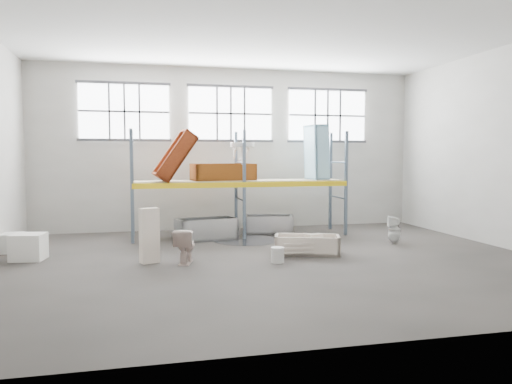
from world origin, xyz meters
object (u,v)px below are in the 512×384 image
object	(u,v)px
cistern_tall	(149,235)
steel_tub_left	(206,229)
toilet_white	(394,230)
rust_tub_flat	(223,172)
bucket	(277,255)
steel_tub_right	(269,224)
carton_near	(28,247)
bathtub_beige	(307,245)
toilet_beige	(185,246)
blue_tub_upright	(316,152)

from	to	relation	value
cistern_tall	steel_tub_left	xyz separation A→B (m)	(1.57, 2.64, -0.29)
toilet_white	rust_tub_flat	distance (m)	4.98
steel_tub_left	bucket	xyz separation A→B (m)	(1.11, -3.25, -0.13)
toilet_white	bucket	size ratio (longest dim) A/B	2.19
steel_tub_right	carton_near	distance (m)	6.67
rust_tub_flat	cistern_tall	bearing A→B (deg)	-123.25
bathtub_beige	toilet_beige	bearing A→B (deg)	-155.63
toilet_beige	blue_tub_upright	size ratio (longest dim) A/B	0.46
toilet_white	bucket	bearing A→B (deg)	-46.18
steel_tub_left	bucket	bearing A→B (deg)	-71.22
steel_tub_left	blue_tub_upright	size ratio (longest dim) A/B	1.00
steel_tub_right	carton_near	xyz separation A→B (m)	(-6.16, -2.55, 0.03)
cistern_tall	rust_tub_flat	size ratio (longest dim) A/B	0.67
bucket	blue_tub_upright	bearing A→B (deg)	59.30
steel_tub_left	steel_tub_right	xyz separation A→B (m)	(1.99, 0.81, -0.04)
steel_tub_left	rust_tub_flat	size ratio (longest dim) A/B	0.91
bathtub_beige	toilet_white	size ratio (longest dim) A/B	2.06
bathtub_beige	toilet_beige	world-z (taller)	toilet_beige
cistern_tall	steel_tub_left	world-z (taller)	cistern_tall
rust_tub_flat	carton_near	world-z (taller)	rust_tub_flat
bathtub_beige	bucket	xyz separation A→B (m)	(-0.92, -0.73, -0.05)
toilet_white	carton_near	size ratio (longest dim) A/B	1.07
rust_tub_flat	carton_near	bearing A→B (deg)	-153.41
toilet_white	bucket	world-z (taller)	toilet_white
toilet_white	carton_near	distance (m)	8.88
bathtub_beige	rust_tub_flat	world-z (taller)	rust_tub_flat
bucket	carton_near	bearing A→B (deg)	163.92
toilet_beige	rust_tub_flat	distance (m)	4.04
toilet_beige	bucket	distance (m)	1.99
bucket	carton_near	distance (m)	5.49
cistern_tall	carton_near	bearing A→B (deg)	140.18
steel_tub_right	rust_tub_flat	distance (m)	2.11
toilet_beige	toilet_white	distance (m)	5.66
blue_tub_upright	steel_tub_left	bearing A→B (deg)	-170.29
toilet_beige	carton_near	distance (m)	3.52
cistern_tall	bucket	bearing A→B (deg)	-33.31
toilet_white	blue_tub_upright	world-z (taller)	blue_tub_upright
bathtub_beige	rust_tub_flat	xyz separation A→B (m)	(-1.45, 3.17, 1.60)
rust_tub_flat	carton_near	distance (m)	5.53
toilet_white	steel_tub_left	size ratio (longest dim) A/B	0.45
toilet_beige	toilet_white	bearing A→B (deg)	-153.23
steel_tub_left	blue_tub_upright	distance (m)	4.02
cistern_tall	toilet_white	world-z (taller)	cistern_tall
toilet_white	steel_tub_left	distance (m)	5.02
carton_near	cistern_tall	bearing A→B (deg)	-19.33
toilet_beige	steel_tub_left	bearing A→B (deg)	-91.06
blue_tub_upright	steel_tub_right	bearing A→B (deg)	170.37
blue_tub_upright	carton_near	xyz separation A→B (m)	(-7.55, -2.31, -2.10)
cistern_tall	carton_near	xyz separation A→B (m)	(-2.60, 0.91, -0.30)
toilet_white	rust_tub_flat	bearing A→B (deg)	-99.00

